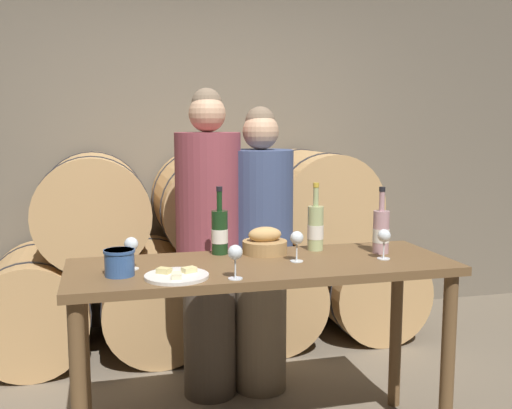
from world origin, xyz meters
TOP-DOWN VIEW (x-y plane):
  - stone_wall_back at (0.00, 2.01)m, footprint 10.00×0.12m
  - barrel_stack at (-0.00, 1.44)m, footprint 2.99×0.89m
  - tasting_table at (0.00, 0.00)m, footprint 1.74×0.62m
  - person_left at (-0.14, 0.63)m, footprint 0.36×0.36m
  - person_right at (0.16, 0.63)m, footprint 0.36×0.36m
  - wine_bottle_red at (-0.15, 0.23)m, footprint 0.08×0.08m
  - wine_bottle_white at (0.32, 0.20)m, footprint 0.08×0.08m
  - wine_bottle_rose at (0.61, 0.05)m, footprint 0.08×0.08m
  - blue_crock at (-0.63, -0.08)m, footprint 0.13×0.13m
  - bread_basket at (0.06, 0.19)m, footprint 0.22×0.22m
  - cheese_plate at (-0.41, -0.17)m, footprint 0.26×0.26m
  - wine_glass_far_left at (-0.58, 0.02)m, footprint 0.06×0.06m
  - wine_glass_left at (-0.18, -0.25)m, footprint 0.06×0.06m
  - wine_glass_center at (0.16, -0.02)m, footprint 0.06×0.06m
  - wine_glass_right at (0.56, -0.07)m, footprint 0.06×0.06m

SIDE VIEW (x-z plane):
  - barrel_stack at x=0.00m, z-range -0.05..1.29m
  - tasting_table at x=0.00m, z-range 0.32..1.22m
  - person_right at x=0.16m, z-range 0.01..1.62m
  - person_left at x=-0.14m, z-range 0.01..1.72m
  - cheese_plate at x=-0.41m, z-range 0.89..0.93m
  - bread_basket at x=0.06m, z-range 0.88..1.01m
  - blue_crock at x=-0.63m, z-range 0.90..1.01m
  - wine_glass_far_left at x=-0.58m, z-range 0.93..1.07m
  - wine_glass_left at x=-0.18m, z-range 0.93..1.07m
  - wine_glass_center at x=0.16m, z-range 0.93..1.07m
  - wine_glass_right at x=0.56m, z-range 0.93..1.07m
  - wine_bottle_rose at x=0.61m, z-range 0.84..1.17m
  - wine_bottle_red at x=-0.15m, z-range 0.84..1.17m
  - wine_bottle_white at x=0.32m, z-range 0.84..1.18m
  - stone_wall_back at x=0.00m, z-range 0.00..3.20m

